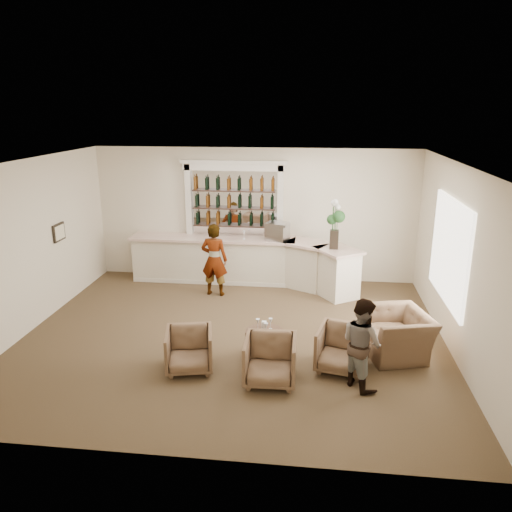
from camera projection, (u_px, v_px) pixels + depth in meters
The scene contains 19 objects.
ground at pixel (233, 336), 9.62m from camera, with size 8.00×8.00×0.00m, color brown.
room_shell at pixel (246, 210), 9.60m from camera, with size 8.04×7.02×3.32m.
bar_counter at pixel (246, 261), 12.32m from camera, with size 5.72×1.80×1.14m.
back_bar_alcove at pixel (234, 200), 12.33m from camera, with size 2.64×0.25×3.00m.
cocktail_table at pixel (264, 344), 8.74m from camera, with size 0.67×0.67×0.50m, color #482D1F.
sommelier at pixel (214, 260), 11.51m from camera, with size 0.62×0.41×1.70m, color gray.
guest at pixel (362, 343), 7.71m from camera, with size 0.71×0.56×1.47m, color gray.
armchair_left at pixel (189, 350), 8.31m from camera, with size 0.76×0.78×0.71m, color brown.
armchair_center at pixel (270, 360), 7.92m from camera, with size 0.81×0.84×0.76m, color brown.
armchair_right at pixel (342, 349), 8.30m from camera, with size 0.80×0.83×0.75m, color brown.
armchair_far at pixel (396, 334), 8.83m from camera, with size 1.20×1.05×0.78m, color brown.
espresso_machine at pixel (277, 231), 12.01m from camera, with size 0.50×0.42×0.44m, color #ACACB0.
flower_vase at pixel (335, 221), 11.19m from camera, with size 0.30×0.30×1.14m.
wine_glass_bar_left at pixel (276, 236), 12.02m from camera, with size 0.07×0.07×0.21m, color white, non-canonical shape.
wine_glass_bar_right at pixel (244, 235), 12.14m from camera, with size 0.07×0.07×0.21m, color white, non-canonical shape.
wine_glass_tbl_a at pixel (258, 324), 8.68m from camera, with size 0.07×0.07×0.21m, color white, non-canonical shape.
wine_glass_tbl_b at pixel (271, 324), 8.70m from camera, with size 0.07×0.07×0.21m, color white, non-canonical shape.
wine_glass_tbl_c at pixel (266, 329), 8.51m from camera, with size 0.07×0.07×0.21m, color white, non-canonical shape.
napkin_holder at pixel (264, 325), 8.79m from camera, with size 0.08×0.08×0.12m, color white.
Camera 1 is at (1.47, -8.65, 4.25)m, focal length 35.00 mm.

